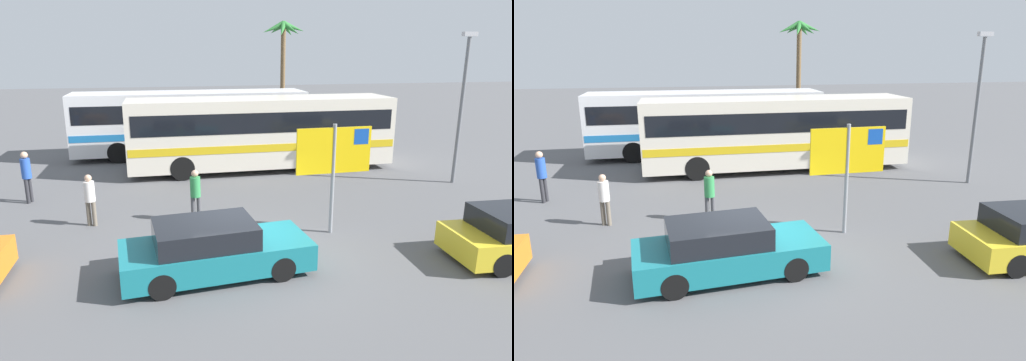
# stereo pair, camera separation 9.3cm
# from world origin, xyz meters

# --- Properties ---
(ground) EXTENTS (120.00, 120.00, 0.00)m
(ground) POSITION_xyz_m (0.00, 0.00, 0.00)
(ground) COLOR #565659
(bus_front_coach) EXTENTS (11.49, 2.58, 3.17)m
(bus_front_coach) POSITION_xyz_m (2.40, 9.01, 1.78)
(bus_front_coach) COLOR silver
(bus_front_coach) RESTS_ON ground
(bus_rear_coach) EXTENTS (11.49, 2.58, 3.17)m
(bus_rear_coach) POSITION_xyz_m (-0.40, 12.70, 1.78)
(bus_rear_coach) COLOR white
(bus_rear_coach) RESTS_ON ground
(ferry_sign) EXTENTS (2.20, 0.12, 3.20)m
(ferry_sign) POSITION_xyz_m (2.81, 1.25, 2.33)
(ferry_sign) COLOR gray
(ferry_sign) RESTS_ON ground
(car_teal) EXTENTS (4.58, 2.19, 1.32)m
(car_teal) POSITION_xyz_m (-0.90, -0.67, 0.64)
(car_teal) COLOR #19757F
(car_teal) RESTS_ON ground
(pedestrian_by_bus) EXTENTS (0.32, 0.32, 1.61)m
(pedestrian_by_bus) POSITION_xyz_m (-4.15, 3.26, 0.94)
(pedestrian_by_bus) COLOR #706656
(pedestrian_by_bus) RESTS_ON ground
(pedestrian_crossing_lot) EXTENTS (0.32, 0.32, 1.82)m
(pedestrian_crossing_lot) POSITION_xyz_m (-6.58, 6.03, 1.08)
(pedestrian_crossing_lot) COLOR #2D2D33
(pedestrian_crossing_lot) RESTS_ON ground
(pedestrian_near_sign) EXTENTS (0.32, 0.32, 1.64)m
(pedestrian_near_sign) POSITION_xyz_m (-1.01, 3.00, 0.96)
(pedestrian_near_sign) COLOR #4C4C51
(pedestrian_near_sign) RESTS_ON ground
(lamp_post_left_side) EXTENTS (0.56, 0.20, 5.82)m
(lamp_post_left_side) POSITION_xyz_m (9.52, 5.26, 3.23)
(lamp_post_left_side) COLOR slate
(lamp_post_left_side) RESTS_ON ground
(palm_tree_seaside) EXTENTS (3.15, 3.01, 7.04)m
(palm_tree_seaside) POSITION_xyz_m (6.37, 20.03, 5.66)
(palm_tree_seaside) COLOR brown
(palm_tree_seaside) RESTS_ON ground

